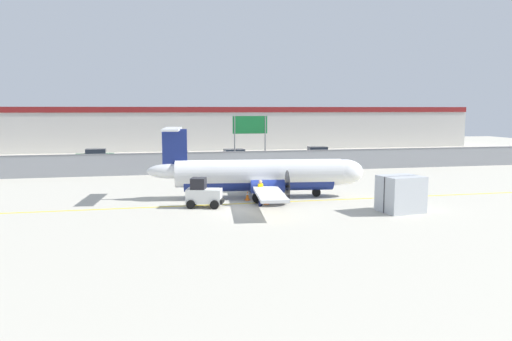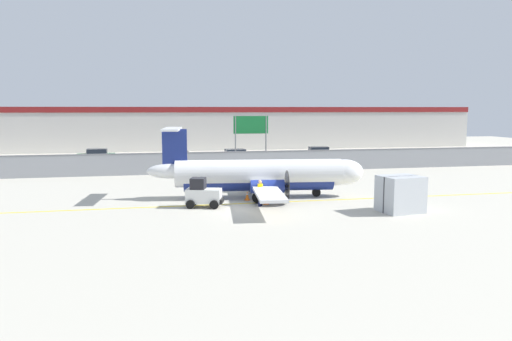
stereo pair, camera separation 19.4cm
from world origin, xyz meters
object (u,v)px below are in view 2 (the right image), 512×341
parked_car_0 (96,156)px  parked_car_2 (236,156)px  commuter_airplane (263,175)px  parked_car_3 (318,153)px  traffic_cone_near_right (247,196)px  cargo_container (400,194)px  highway_sign (251,129)px  traffic_cone_near_left (266,199)px  ground_crew_worker (260,192)px  parked_car_1 (177,159)px  baggage_tug (203,194)px

parked_car_0 → parked_car_2: size_ratio=0.99×
commuter_airplane → parked_car_3: commuter_airplane is taller
traffic_cone_near_right → parked_car_3: bearing=60.9°
commuter_airplane → cargo_container: size_ratio=5.99×
highway_sign → commuter_airplane: bearing=-98.5°
traffic_cone_near_left → ground_crew_worker: bearing=-131.0°
traffic_cone_near_left → parked_car_2: bearing=84.9°
parked_car_0 → parked_car_1: 10.48m
commuter_airplane → baggage_tug: commuter_airplane is taller
traffic_cone_near_left → traffic_cone_near_right: bearing=118.9°
baggage_tug → parked_car_0: bearing=124.9°
commuter_airplane → cargo_container: (7.07, -6.58, -0.50)m
traffic_cone_near_right → traffic_cone_near_left: bearing=-61.1°
traffic_cone_near_left → parked_car_2: size_ratio=0.15×
parked_car_3 → highway_sign: highway_sign is taller
baggage_tug → parked_car_1: (-0.40, 22.31, 0.04)m
cargo_container → parked_car_1: 28.86m
traffic_cone_near_right → parked_car_0: parked_car_0 is taller
highway_sign → traffic_cone_near_left: bearing=-98.5°
parked_car_1 → parked_car_0: bearing=-31.9°
traffic_cone_near_right → parked_car_2: size_ratio=0.15×
baggage_tug → highway_sign: bearing=86.4°
ground_crew_worker → parked_car_0: (-12.89, 28.37, -0.06)m
cargo_container → parked_car_3: (4.93, 29.59, -0.21)m
parked_car_0 → parked_car_3: bearing=174.1°
parked_car_0 → parked_car_3: 25.86m
parked_car_1 → parked_car_2: same height
traffic_cone_near_left → parked_car_3: bearing=64.1°
traffic_cone_near_left → parked_car_0: 30.84m
commuter_airplane → baggage_tug: bearing=-142.8°
traffic_cone_near_left → traffic_cone_near_right: same height
baggage_tug → parked_car_3: size_ratio=0.59×
parked_car_2 → parked_car_3: size_ratio=0.99×
parked_car_2 → parked_car_0: bearing=163.6°
traffic_cone_near_right → highway_sign: 17.85m
commuter_airplane → highway_sign: 16.60m
ground_crew_worker → traffic_cone_near_left: size_ratio=2.66×
highway_sign → parked_car_3: bearing=35.3°
parked_car_3 → ground_crew_worker: bearing=68.2°
cargo_container → highway_sign: highway_sign is taller
traffic_cone_near_left → traffic_cone_near_right: 1.91m
cargo_container → commuter_airplane: bearing=128.0°
commuter_airplane → parked_car_2: 21.60m
baggage_tug → parked_car_3: (16.51, 25.64, 0.04)m
parked_car_2 → ground_crew_worker: bearing=-99.0°
ground_crew_worker → highway_sign: 19.84m
cargo_container → parked_car_3: cargo_container is taller
parked_car_1 → parked_car_3: (16.91, 3.33, 0.00)m
parked_car_0 → highway_sign: highway_sign is taller
commuter_airplane → parked_car_0: commuter_airplane is taller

